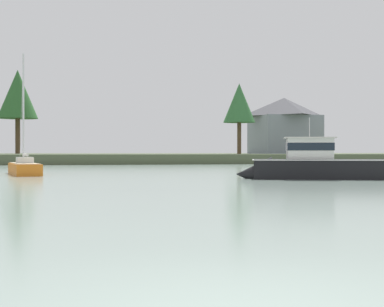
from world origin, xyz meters
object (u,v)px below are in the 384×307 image
(cruiser_black, at_px, (305,170))
(mooring_buoy_yellow, at_px, (331,166))
(sailboat_orange, at_px, (24,171))
(mooring_buoy_white, at_px, (265,167))

(cruiser_black, xyz_separation_m, mooring_buoy_yellow, (12.49, 23.22, -0.41))
(sailboat_orange, xyz_separation_m, mooring_buoy_white, (20.31, 12.80, -0.12))
(sailboat_orange, bearing_deg, mooring_buoy_yellow, 27.41)
(cruiser_black, bearing_deg, sailboat_orange, 149.24)
(sailboat_orange, height_order, mooring_buoy_white, sailboat_orange)
(sailboat_orange, distance_m, cruiser_black, 17.50)
(sailboat_orange, distance_m, mooring_buoy_yellow, 31.00)
(mooring_buoy_white, distance_m, mooring_buoy_yellow, 7.37)
(sailboat_orange, distance_m, mooring_buoy_white, 24.00)
(sailboat_orange, xyz_separation_m, mooring_buoy_yellow, (27.52, 14.27, -0.11))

